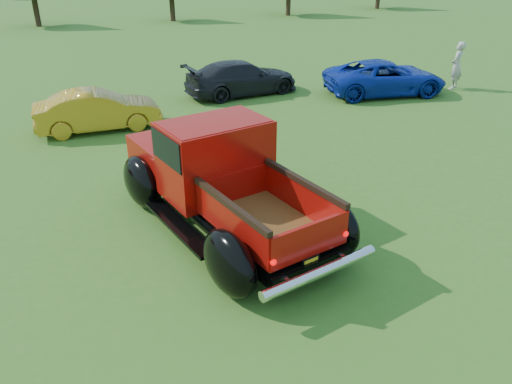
% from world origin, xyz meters
% --- Properties ---
extents(ground, '(120.00, 120.00, 0.00)m').
position_xyz_m(ground, '(0.00, 0.00, 0.00)').
color(ground, '#37651C').
rests_on(ground, ground).
extents(pickup_truck, '(3.48, 5.89, 2.08)m').
position_xyz_m(pickup_truck, '(-0.51, 1.46, 0.99)').
color(pickup_truck, black).
rests_on(pickup_truck, ground).
extents(show_car_yellow, '(3.67, 1.40, 1.19)m').
position_xyz_m(show_car_yellow, '(-1.99, 7.98, 0.60)').
color(show_car_yellow, '#B98218').
rests_on(show_car_yellow, ground).
extents(show_car_grey, '(4.36, 2.08, 1.23)m').
position_xyz_m(show_car_grey, '(3.40, 9.97, 0.61)').
color(show_car_grey, black).
rests_on(show_car_grey, ground).
extents(show_car_blue, '(4.76, 2.89, 1.23)m').
position_xyz_m(show_car_blue, '(8.26, 7.91, 0.62)').
color(show_car_blue, '#0D2597').
rests_on(show_car_blue, ground).
extents(spectator, '(0.77, 0.70, 1.77)m').
position_xyz_m(spectator, '(11.19, 7.50, 0.89)').
color(spectator, '#ACA395').
rests_on(spectator, ground).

